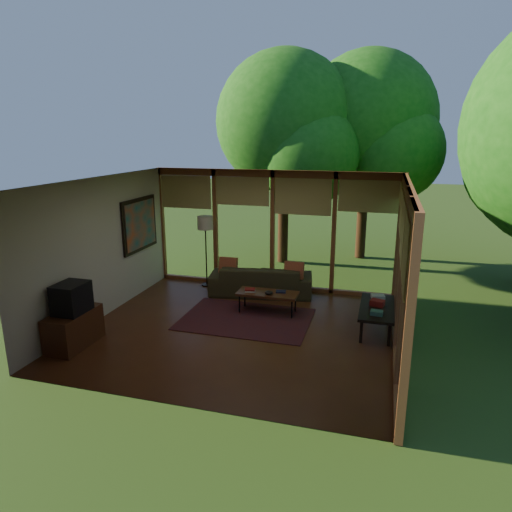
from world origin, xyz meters
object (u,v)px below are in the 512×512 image
(coffee_table, at_px, (268,294))
(side_console, at_px, (377,309))
(sofa, at_px, (261,280))
(television, at_px, (71,298))
(floor_lamp, at_px, (205,227))
(media_cabinet, at_px, (74,329))

(coffee_table, height_order, side_console, side_console)
(sofa, distance_m, television, 4.11)
(television, bearing_deg, side_console, 22.71)
(sofa, relative_size, floor_lamp, 1.36)
(coffee_table, relative_size, side_console, 0.86)
(television, xyz_separation_m, side_console, (4.85, 2.03, -0.44))
(media_cabinet, bearing_deg, television, 0.00)
(sofa, bearing_deg, media_cabinet, 45.51)
(coffee_table, bearing_deg, side_console, -7.56)
(coffee_table, bearing_deg, sofa, 111.94)
(television, relative_size, floor_lamp, 0.33)
(sofa, relative_size, coffee_table, 1.87)
(sofa, xyz_separation_m, coffee_table, (0.42, -1.04, 0.06))
(media_cabinet, xyz_separation_m, coffee_table, (2.76, 2.31, 0.09))
(floor_lamp, distance_m, side_console, 4.32)
(sofa, xyz_separation_m, media_cabinet, (-2.34, -3.35, -0.03))
(floor_lamp, xyz_separation_m, side_console, (3.91, -1.54, -1.00))
(media_cabinet, height_order, coffee_table, media_cabinet)
(media_cabinet, bearing_deg, floor_lamp, 75.00)
(floor_lamp, height_order, side_console, floor_lamp)
(media_cabinet, relative_size, coffee_table, 0.83)
(television, height_order, coffee_table, television)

